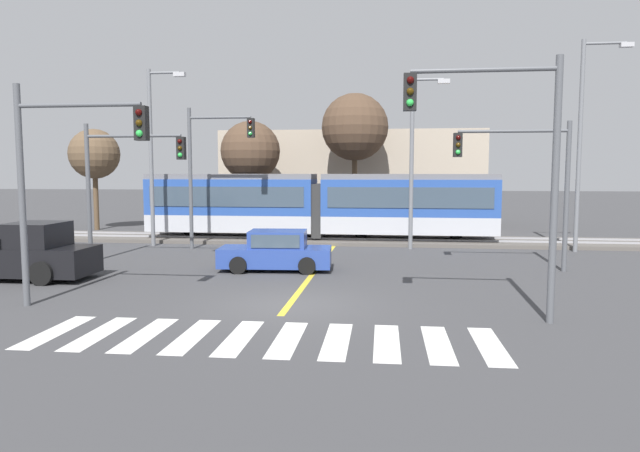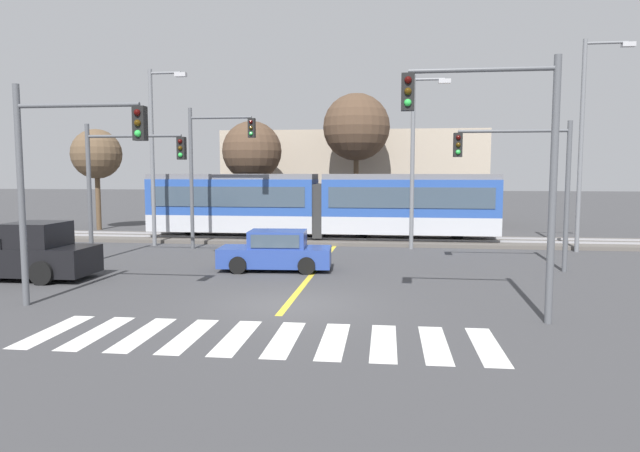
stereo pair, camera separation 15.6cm
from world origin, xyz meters
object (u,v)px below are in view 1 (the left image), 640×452
Objects in this scene: traffic_light_near_left at (63,163)px; traffic_light_mid_left at (122,171)px; pickup_truck at (19,255)px; traffic_light_far_left at (210,158)px; bare_tree_west at (250,151)px; sedan_crossing at (276,252)px; street_lamp_centre at (415,152)px; street_lamp_east at (584,134)px; light_rail_tram at (319,203)px; traffic_light_mid_right at (526,170)px; street_lamp_west at (154,147)px; bare_tree_far_west at (94,154)px; bare_tree_east at (355,128)px; traffic_light_near_right at (505,147)px.

traffic_light_mid_left is at bearing 105.02° from traffic_light_near_left.
pickup_truck is 9.95m from traffic_light_far_left.
traffic_light_mid_left is 13.08m from bare_tree_west.
traffic_light_mid_left is (-6.53, 1.06, 3.06)m from sedan_crossing.
sedan_crossing is 0.52× the size of street_lamp_centre.
sedan_crossing is 15.41m from street_lamp_east.
light_rail_tram is 3.31× the size of traffic_light_mid_right.
traffic_light_far_left is 0.77× the size of street_lamp_west.
traffic_light_mid_right reaches higher than pickup_truck.
light_rail_tram is at bearing 72.41° from traffic_light_near_left.
traffic_light_mid_right is at bearing -42.81° from light_rail_tram.
traffic_light_far_left reaches higher than traffic_light_mid_right.
bare_tree_far_west is 0.75× the size of bare_tree_east.
bare_tree_west reaches higher than bare_tree_far_west.
bare_tree_east is (10.58, 17.32, 5.60)m from pickup_truck.
traffic_light_near_left is 22.35m from bare_tree_far_west.
light_rail_tram is at bearing 38.38° from traffic_light_far_left.
traffic_light_mid_right is 0.87× the size of bare_tree_far_west.
traffic_light_far_left is at bearing 88.85° from traffic_light_near_left.
street_lamp_west is (1.11, 9.12, 4.09)m from pickup_truck.
traffic_light_mid_right is at bearing -27.59° from bare_tree_far_west.
traffic_light_near_right is at bearing -60.92° from bare_tree_west.
bare_tree_west is at bearing 119.08° from traffic_light_near_right.
bare_tree_east is (9.47, 8.20, 1.51)m from street_lamp_west.
street_lamp_east is 18.91m from bare_tree_west.
light_rail_tram is 17.28m from traffic_light_near_right.
traffic_light_near_right is at bearing -43.09° from bare_tree_far_west.
traffic_light_near_left is at bearing -42.69° from pickup_truck.
traffic_light_mid_left is 0.59× the size of street_lamp_east.
sedan_crossing is 0.76× the size of traffic_light_mid_left.
street_lamp_east reaches higher than traffic_light_mid_left.
light_rail_tram is 12.10m from traffic_light_mid_right.
traffic_light_mid_left is 7.85m from traffic_light_near_left.
traffic_light_near_left is 0.89× the size of bare_tree_west.
bare_tree_west reaches higher than traffic_light_near_right.
traffic_light_near_right is at bearing -67.56° from light_rail_tram.
light_rail_tram is 3.41× the size of pickup_truck.
bare_tree_east is at bearing 81.90° from sedan_crossing.
street_lamp_centre is at bearing 1.78° from street_lamp_west.
traffic_light_mid_left is at bearing -164.07° from street_lamp_east.
pickup_truck is 17.72m from bare_tree_west.
traffic_light_mid_right is at bearing 73.74° from traffic_light_near_right.
traffic_light_mid_right is (8.78, -8.14, 1.72)m from light_rail_tram.
bare_tree_far_west is (-23.73, 12.40, 1.05)m from traffic_light_mid_right.
street_lamp_centre is 1.28× the size of bare_tree_far_west.
street_lamp_west is at bearing -179.03° from street_lamp_east.
bare_tree_far_west is at bearing 166.09° from street_lamp_east.
street_lamp_centre is (9.69, 1.26, 0.27)m from traffic_light_far_left.
light_rail_tram reaches higher than pickup_truck.
street_lamp_east is at bearing -35.48° from bare_tree_east.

